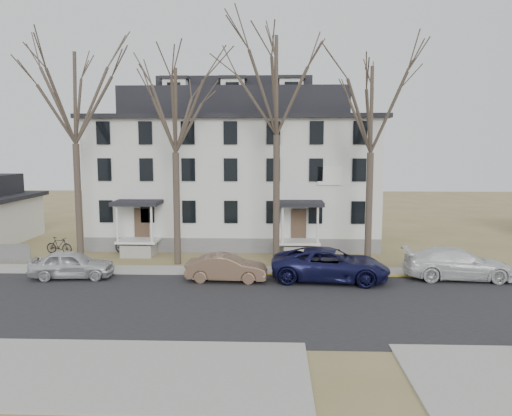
{
  "coord_description": "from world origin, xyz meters",
  "views": [
    {
      "loc": [
        0.86,
        -19.8,
        7.12
      ],
      "look_at": [
        -0.19,
        9.0,
        3.55
      ],
      "focal_mm": 35.0,
      "sensor_mm": 36.0,
      "label": 1
    }
  ],
  "objects_px": {
    "tree_mid_left": "(175,104)",
    "car_silver": "(72,265)",
    "bicycle_right": "(59,246)",
    "tree_center": "(277,78)",
    "car_tan": "(227,268)",
    "boarding_house": "(236,170)",
    "tree_far_left": "(74,91)",
    "car_white": "(457,264)",
    "bicycle_left": "(126,246)",
    "tree_mid_right": "(372,103)",
    "car_navy": "(330,265)"
  },
  "relations": [
    {
      "from": "tree_mid_left",
      "to": "car_silver",
      "type": "bearing_deg",
      "value": -144.1
    },
    {
      "from": "tree_mid_left",
      "to": "bicycle_right",
      "type": "height_order",
      "value": "tree_mid_left"
    },
    {
      "from": "tree_center",
      "to": "car_tan",
      "type": "distance_m",
      "value": 11.4
    },
    {
      "from": "boarding_house",
      "to": "tree_far_left",
      "type": "relative_size",
      "value": 1.52
    },
    {
      "from": "tree_center",
      "to": "car_white",
      "type": "height_order",
      "value": "tree_center"
    },
    {
      "from": "boarding_house",
      "to": "tree_center",
      "type": "relative_size",
      "value": 1.41
    },
    {
      "from": "car_tan",
      "to": "tree_mid_left",
      "type": "bearing_deg",
      "value": 42.99
    },
    {
      "from": "tree_far_left",
      "to": "car_tan",
      "type": "height_order",
      "value": "tree_far_left"
    },
    {
      "from": "tree_center",
      "to": "car_tan",
      "type": "height_order",
      "value": "tree_center"
    },
    {
      "from": "bicycle_left",
      "to": "bicycle_right",
      "type": "bearing_deg",
      "value": 120.59
    },
    {
      "from": "boarding_house",
      "to": "car_tan",
      "type": "xyz_separation_m",
      "value": [
        0.36,
        -12.05,
        -4.68
      ]
    },
    {
      "from": "tree_far_left",
      "to": "car_tan",
      "type": "xyz_separation_m",
      "value": [
        9.36,
        -3.89,
        -9.64
      ]
    },
    {
      "from": "car_white",
      "to": "tree_center",
      "type": "bearing_deg",
      "value": 75.74
    },
    {
      "from": "tree_center",
      "to": "tree_mid_right",
      "type": "distance_m",
      "value": 5.7
    },
    {
      "from": "bicycle_right",
      "to": "tree_mid_left",
      "type": "bearing_deg",
      "value": -96.5
    },
    {
      "from": "tree_center",
      "to": "car_tan",
      "type": "xyz_separation_m",
      "value": [
        -2.64,
        -3.89,
        -10.38
      ]
    },
    {
      "from": "boarding_house",
      "to": "tree_far_left",
      "type": "xyz_separation_m",
      "value": [
        -9.0,
        -8.15,
        4.96
      ]
    },
    {
      "from": "car_navy",
      "to": "bicycle_right",
      "type": "height_order",
      "value": "car_navy"
    },
    {
      "from": "boarding_house",
      "to": "car_white",
      "type": "bearing_deg",
      "value": -41.29
    },
    {
      "from": "tree_mid_right",
      "to": "car_tan",
      "type": "xyz_separation_m",
      "value": [
        -8.14,
        -3.89,
        -8.9
      ]
    },
    {
      "from": "tree_mid_left",
      "to": "tree_mid_right",
      "type": "distance_m",
      "value": 11.5
    },
    {
      "from": "car_tan",
      "to": "car_navy",
      "type": "xyz_separation_m",
      "value": [
        5.5,
        0.27,
        0.16
      ]
    },
    {
      "from": "tree_center",
      "to": "bicycle_right",
      "type": "height_order",
      "value": "tree_center"
    },
    {
      "from": "tree_far_left",
      "to": "car_silver",
      "type": "height_order",
      "value": "tree_far_left"
    },
    {
      "from": "tree_center",
      "to": "car_white",
      "type": "relative_size",
      "value": 2.59
    },
    {
      "from": "tree_mid_left",
      "to": "bicycle_right",
      "type": "distance_m",
      "value": 12.56
    },
    {
      "from": "tree_mid_left",
      "to": "bicycle_left",
      "type": "relative_size",
      "value": 6.68
    },
    {
      "from": "car_white",
      "to": "bicycle_left",
      "type": "height_order",
      "value": "car_white"
    },
    {
      "from": "bicycle_left",
      "to": "bicycle_right",
      "type": "xyz_separation_m",
      "value": [
        -4.38,
        -0.37,
        0.06
      ]
    },
    {
      "from": "car_silver",
      "to": "car_navy",
      "type": "xyz_separation_m",
      "value": [
        13.89,
        0.02,
        0.11
      ]
    },
    {
      "from": "tree_mid_right",
      "to": "bicycle_right",
      "type": "height_order",
      "value": "tree_mid_right"
    },
    {
      "from": "car_navy",
      "to": "bicycle_right",
      "type": "relative_size",
      "value": 3.34
    },
    {
      "from": "tree_mid_left",
      "to": "bicycle_right",
      "type": "bearing_deg",
      "value": 164.16
    },
    {
      "from": "bicycle_left",
      "to": "car_tan",
      "type": "bearing_deg",
      "value": -106.36
    },
    {
      "from": "tree_mid_right",
      "to": "car_navy",
      "type": "height_order",
      "value": "tree_mid_right"
    },
    {
      "from": "bicycle_left",
      "to": "bicycle_right",
      "type": "height_order",
      "value": "bicycle_right"
    },
    {
      "from": "tree_mid_right",
      "to": "tree_center",
      "type": "bearing_deg",
      "value": 180.0
    },
    {
      "from": "car_navy",
      "to": "tree_mid_right",
      "type": "bearing_deg",
      "value": -29.95
    },
    {
      "from": "boarding_house",
      "to": "bicycle_left",
      "type": "relative_size",
      "value": 10.9
    },
    {
      "from": "car_silver",
      "to": "car_tan",
      "type": "bearing_deg",
      "value": -96.51
    },
    {
      "from": "car_white",
      "to": "tree_mid_left",
      "type": "bearing_deg",
      "value": 82.12
    },
    {
      "from": "tree_mid_left",
      "to": "tree_center",
      "type": "height_order",
      "value": "tree_center"
    },
    {
      "from": "tree_mid_right",
      "to": "car_navy",
      "type": "xyz_separation_m",
      "value": [
        -2.64,
        -3.62,
        -8.74
      ]
    },
    {
      "from": "tree_center",
      "to": "bicycle_right",
      "type": "distance_m",
      "value": 17.98
    },
    {
      "from": "tree_center",
      "to": "car_white",
      "type": "xyz_separation_m",
      "value": [
        9.73,
        -3.03,
        -10.26
      ]
    },
    {
      "from": "car_silver",
      "to": "car_navy",
      "type": "height_order",
      "value": "car_navy"
    },
    {
      "from": "tree_mid_right",
      "to": "car_silver",
      "type": "bearing_deg",
      "value": -167.58
    },
    {
      "from": "tree_far_left",
      "to": "tree_center",
      "type": "xyz_separation_m",
      "value": [
        12.0,
        0.0,
        0.74
      ]
    },
    {
      "from": "boarding_house",
      "to": "tree_mid_right",
      "type": "relative_size",
      "value": 1.63
    },
    {
      "from": "tree_far_left",
      "to": "car_white",
      "type": "distance_m",
      "value": 23.92
    }
  ]
}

